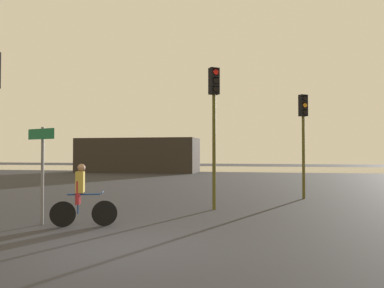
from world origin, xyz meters
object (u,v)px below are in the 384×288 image
traffic_light_center (214,111)px  direction_sign_post (42,161)px  cyclist (81,195)px  distant_building (138,155)px  traffic_light_far_right (303,126)px

traffic_light_center → direction_sign_post: 5.68m
traffic_light_center → cyclist: (-2.98, -3.55, -2.49)m
traffic_light_center → cyclist: size_ratio=2.94×
traffic_light_center → direction_sign_post: traffic_light_center is taller
distant_building → direction_sign_post: 27.36m
traffic_light_center → cyclist: traffic_light_center is taller
traffic_light_far_right → direction_sign_post: traffic_light_far_right is taller
traffic_light_far_right → direction_sign_post: (-7.39, -7.24, -1.33)m
distant_building → cyclist: 27.69m
traffic_light_far_right → distant_building: bearing=-84.3°
traffic_light_center → cyclist: 5.26m
traffic_light_center → distant_building: bearing=-101.0°
direction_sign_post → traffic_light_far_right: bearing=-112.9°
distant_building → traffic_light_center: size_ratio=2.48×
traffic_light_center → traffic_light_far_right: 4.94m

